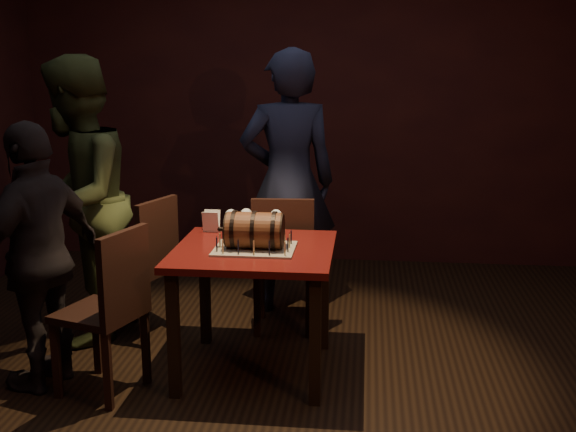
{
  "coord_description": "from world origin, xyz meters",
  "views": [
    {
      "loc": [
        0.53,
        -3.82,
        1.83
      ],
      "look_at": [
        0.1,
        0.05,
        0.95
      ],
      "focal_mm": 45.0,
      "sensor_mm": 36.0,
      "label": 1
    }
  ],
  "objects_px": {
    "pint_of_ale": "(241,227)",
    "chair_left_rear": "(146,260)",
    "wine_glass_mid": "(246,215)",
    "person_left_front": "(40,257)",
    "wine_glass_right": "(276,217)",
    "wine_glass_left": "(231,216)",
    "chair_left_front": "(111,303)",
    "barrel_cake": "(254,230)",
    "chair_back": "(284,257)",
    "person_left_rear": "(77,201)",
    "person_back": "(288,183)",
    "pub_table": "(254,266)"
  },
  "relations": [
    {
      "from": "wine_glass_left",
      "to": "person_left_rear",
      "type": "xyz_separation_m",
      "value": [
        -1.01,
        0.12,
        0.05
      ]
    },
    {
      "from": "chair_left_front",
      "to": "wine_glass_mid",
      "type": "bearing_deg",
      "value": 47.26
    },
    {
      "from": "pub_table",
      "to": "wine_glass_right",
      "type": "height_order",
      "value": "wine_glass_right"
    },
    {
      "from": "person_back",
      "to": "person_left_rear",
      "type": "height_order",
      "value": "person_back"
    },
    {
      "from": "wine_glass_right",
      "to": "pint_of_ale",
      "type": "bearing_deg",
      "value": -152.97
    },
    {
      "from": "pub_table",
      "to": "barrel_cake",
      "type": "distance_m",
      "value": 0.23
    },
    {
      "from": "barrel_cake",
      "to": "person_left_rear",
      "type": "bearing_deg",
      "value": 160.08
    },
    {
      "from": "chair_left_rear",
      "to": "chair_back",
      "type": "bearing_deg",
      "value": 11.79
    },
    {
      "from": "chair_left_front",
      "to": "person_left_front",
      "type": "height_order",
      "value": "person_left_front"
    },
    {
      "from": "person_back",
      "to": "person_left_front",
      "type": "bearing_deg",
      "value": 35.5
    },
    {
      "from": "barrel_cake",
      "to": "wine_glass_mid",
      "type": "height_order",
      "value": "barrel_cake"
    },
    {
      "from": "wine_glass_right",
      "to": "person_left_front",
      "type": "relative_size",
      "value": 0.11
    },
    {
      "from": "person_back",
      "to": "wine_glass_right",
      "type": "bearing_deg",
      "value": 78.0
    },
    {
      "from": "chair_left_rear",
      "to": "person_back",
      "type": "bearing_deg",
      "value": 37.34
    },
    {
      "from": "wine_glass_right",
      "to": "person_left_front",
      "type": "xyz_separation_m",
      "value": [
        -1.23,
        -0.58,
        -0.12
      ]
    },
    {
      "from": "wine_glass_mid",
      "to": "person_left_front",
      "type": "relative_size",
      "value": 0.11
    },
    {
      "from": "wine_glass_left",
      "to": "chair_left_front",
      "type": "height_order",
      "value": "chair_left_front"
    },
    {
      "from": "chair_back",
      "to": "pint_of_ale",
      "type": "bearing_deg",
      "value": -115.35
    },
    {
      "from": "pint_of_ale",
      "to": "person_left_front",
      "type": "relative_size",
      "value": 0.1
    },
    {
      "from": "person_back",
      "to": "person_left_rear",
      "type": "relative_size",
      "value": 1.02
    },
    {
      "from": "wine_glass_mid",
      "to": "wine_glass_right",
      "type": "distance_m",
      "value": 0.18
    },
    {
      "from": "wine_glass_mid",
      "to": "chair_back",
      "type": "distance_m",
      "value": 0.51
    },
    {
      "from": "pint_of_ale",
      "to": "chair_back",
      "type": "height_order",
      "value": "chair_back"
    },
    {
      "from": "person_left_rear",
      "to": "pint_of_ale",
      "type": "bearing_deg",
      "value": 77.33
    },
    {
      "from": "wine_glass_mid",
      "to": "chair_left_rear",
      "type": "xyz_separation_m",
      "value": [
        -0.68,
        0.13,
        -0.34
      ]
    },
    {
      "from": "wine_glass_left",
      "to": "wine_glass_right",
      "type": "height_order",
      "value": "same"
    },
    {
      "from": "wine_glass_mid",
      "to": "person_left_rear",
      "type": "bearing_deg",
      "value": 175.44
    },
    {
      "from": "barrel_cake",
      "to": "chair_left_rear",
      "type": "distance_m",
      "value": 0.99
    },
    {
      "from": "chair_left_front",
      "to": "pint_of_ale",
      "type": "bearing_deg",
      "value": 42.68
    },
    {
      "from": "chair_left_front",
      "to": "person_back",
      "type": "bearing_deg",
      "value": 61.43
    },
    {
      "from": "chair_left_rear",
      "to": "person_left_front",
      "type": "height_order",
      "value": "person_left_front"
    },
    {
      "from": "pub_table",
      "to": "chair_left_front",
      "type": "relative_size",
      "value": 0.97
    },
    {
      "from": "pint_of_ale",
      "to": "chair_left_rear",
      "type": "relative_size",
      "value": 0.16
    },
    {
      "from": "wine_glass_left",
      "to": "chair_left_front",
      "type": "relative_size",
      "value": 0.17
    },
    {
      "from": "wine_glass_right",
      "to": "chair_left_rear",
      "type": "distance_m",
      "value": 0.94
    },
    {
      "from": "barrel_cake",
      "to": "chair_back",
      "type": "xyz_separation_m",
      "value": [
        0.09,
        0.67,
        -0.34
      ]
    },
    {
      "from": "chair_back",
      "to": "pub_table",
      "type": "bearing_deg",
      "value": -98.86
    },
    {
      "from": "chair_back",
      "to": "person_left_rear",
      "type": "xyz_separation_m",
      "value": [
        -1.29,
        -0.23,
        0.39
      ]
    },
    {
      "from": "pint_of_ale",
      "to": "chair_back",
      "type": "relative_size",
      "value": 0.16
    },
    {
      "from": "barrel_cake",
      "to": "wine_glass_mid",
      "type": "distance_m",
      "value": 0.36
    },
    {
      "from": "wine_glass_mid",
      "to": "pint_of_ale",
      "type": "xyz_separation_m",
      "value": [
        -0.01,
        -0.11,
        -0.04
      ]
    },
    {
      "from": "wine_glass_mid",
      "to": "pint_of_ale",
      "type": "height_order",
      "value": "wine_glass_mid"
    },
    {
      "from": "wine_glass_right",
      "to": "chair_left_rear",
      "type": "relative_size",
      "value": 0.17
    },
    {
      "from": "chair_left_rear",
      "to": "person_back",
      "type": "xyz_separation_m",
      "value": [
        0.85,
        0.65,
        0.41
      ]
    },
    {
      "from": "chair_back",
      "to": "chair_left_front",
      "type": "height_order",
      "value": "same"
    },
    {
      "from": "pint_of_ale",
      "to": "chair_left_rear",
      "type": "bearing_deg",
      "value": 160.07
    },
    {
      "from": "chair_back",
      "to": "person_left_front",
      "type": "distance_m",
      "value": 1.55
    },
    {
      "from": "chair_back",
      "to": "chair_left_rear",
      "type": "distance_m",
      "value": 0.89
    },
    {
      "from": "barrel_cake",
      "to": "pint_of_ale",
      "type": "relative_size",
      "value": 2.48
    },
    {
      "from": "pint_of_ale",
      "to": "person_left_rear",
      "type": "bearing_deg",
      "value": 169.71
    }
  ]
}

